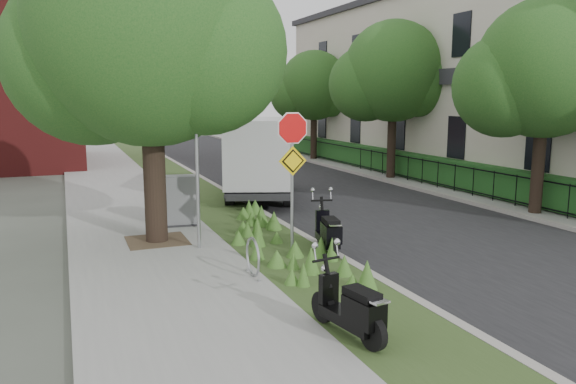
% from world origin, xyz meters
% --- Properties ---
extents(ground, '(120.00, 120.00, 0.00)m').
position_xyz_m(ground, '(0.00, 0.00, 0.00)').
color(ground, '#4C5147').
rests_on(ground, ground).
extents(sidewalk_near, '(3.50, 60.00, 0.12)m').
position_xyz_m(sidewalk_near, '(-4.25, 10.00, 0.06)').
color(sidewalk_near, gray).
rests_on(sidewalk_near, ground).
extents(verge, '(2.00, 60.00, 0.12)m').
position_xyz_m(verge, '(-1.50, 10.00, 0.06)').
color(verge, '#354B20').
rests_on(verge, ground).
extents(kerb_near, '(0.20, 60.00, 0.13)m').
position_xyz_m(kerb_near, '(-0.50, 10.00, 0.07)').
color(kerb_near, '#9E9991').
rests_on(kerb_near, ground).
extents(road, '(7.00, 60.00, 0.01)m').
position_xyz_m(road, '(3.00, 10.00, 0.01)').
color(road, black).
rests_on(road, ground).
extents(kerb_far, '(0.20, 60.00, 0.13)m').
position_xyz_m(kerb_far, '(6.50, 10.00, 0.07)').
color(kerb_far, '#9E9991').
rests_on(kerb_far, ground).
extents(footpath_far, '(3.20, 60.00, 0.12)m').
position_xyz_m(footpath_far, '(8.20, 10.00, 0.06)').
color(footpath_far, gray).
rests_on(footpath_far, ground).
extents(street_tree_main, '(6.21, 5.54, 7.66)m').
position_xyz_m(street_tree_main, '(-4.08, 2.86, 4.80)').
color(street_tree_main, black).
rests_on(street_tree_main, ground).
extents(bare_post, '(0.08, 0.08, 4.00)m').
position_xyz_m(bare_post, '(-3.20, 1.80, 2.12)').
color(bare_post, '#A5A8AD').
rests_on(bare_post, ground).
extents(bike_hoop, '(0.06, 0.78, 0.77)m').
position_xyz_m(bike_hoop, '(-2.70, -0.60, 0.50)').
color(bike_hoop, '#A5A8AD').
rests_on(bike_hoop, ground).
extents(sign_assembly, '(0.94, 0.08, 3.22)m').
position_xyz_m(sign_assembly, '(-1.40, 0.58, 2.33)').
color(sign_assembly, '#A5A8AD').
rests_on(sign_assembly, ground).
extents(fence_far, '(0.04, 24.00, 1.00)m').
position_xyz_m(fence_far, '(7.20, 10.00, 0.67)').
color(fence_far, black).
rests_on(fence_far, ground).
extents(hedge_far, '(1.00, 24.00, 1.10)m').
position_xyz_m(hedge_far, '(7.90, 10.00, 0.67)').
color(hedge_far, '#1D4F1C').
rests_on(hedge_far, footpath_far).
extents(terrace_houses, '(7.40, 26.40, 8.20)m').
position_xyz_m(terrace_houses, '(11.49, 10.00, 4.16)').
color(terrace_houses, beige).
rests_on(terrace_houses, ground).
extents(far_tree_a, '(4.60, 4.10, 6.22)m').
position_xyz_m(far_tree_a, '(6.94, 2.05, 4.13)').
color(far_tree_a, black).
rests_on(far_tree_a, ground).
extents(far_tree_b, '(4.83, 4.31, 6.56)m').
position_xyz_m(far_tree_b, '(6.94, 10.05, 4.37)').
color(far_tree_b, black).
rests_on(far_tree_b, ground).
extents(far_tree_c, '(4.37, 3.89, 5.93)m').
position_xyz_m(far_tree_c, '(6.94, 18.04, 3.95)').
color(far_tree_c, black).
rests_on(far_tree_c, ground).
extents(scooter_near, '(0.53, 1.63, 0.78)m').
position_xyz_m(scooter_near, '(-2.27, -3.87, 0.50)').
color(scooter_near, black).
rests_on(scooter_near, ground).
extents(scooter_far, '(0.59, 1.69, 0.81)m').
position_xyz_m(scooter_far, '(-0.64, 0.32, 0.51)').
color(scooter_far, black).
rests_on(scooter_far, ground).
extents(box_truck, '(3.69, 5.66, 2.40)m').
position_xyz_m(box_truck, '(0.29, 7.75, 1.56)').
color(box_truck, '#262628').
rests_on(box_truck, ground).
extents(utility_cabinet, '(1.07, 0.78, 1.33)m').
position_xyz_m(utility_cabinet, '(-3.14, 4.33, 0.76)').
color(utility_cabinet, '#262628').
rests_on(utility_cabinet, ground).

